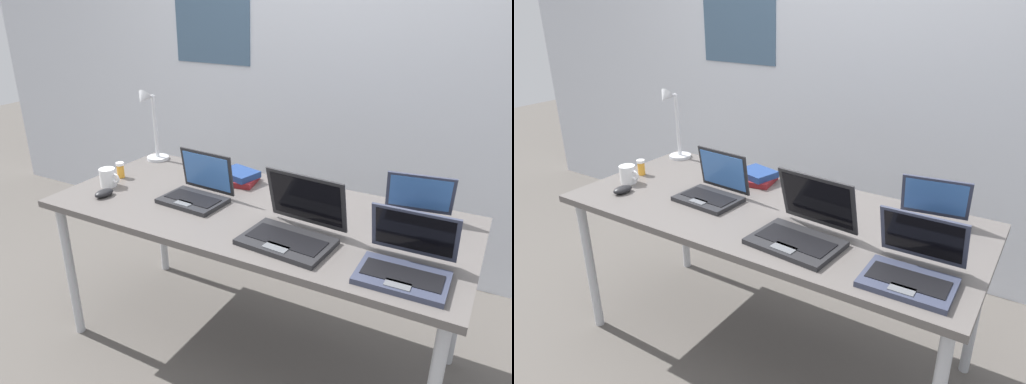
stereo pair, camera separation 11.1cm
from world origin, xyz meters
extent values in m
plane|color=#56514C|center=(0.00, 0.00, 0.00)|extent=(12.00, 12.00, 0.00)
cube|color=silver|center=(0.00, 1.10, 1.30)|extent=(6.00, 0.12, 2.60)
cube|color=#3F5972|center=(-0.90, 1.04, 1.55)|extent=(0.56, 0.01, 0.76)
cube|color=#595451|center=(0.00, 0.00, 0.72)|extent=(1.80, 0.80, 0.03)
cylinder|color=#B2B5BA|center=(-0.84, -0.34, 0.35)|extent=(0.04, 0.04, 0.71)
cylinder|color=#B2B5BA|center=(-0.84, 0.34, 0.35)|extent=(0.04, 0.04, 0.71)
cylinder|color=#B2B5BA|center=(0.84, 0.34, 0.35)|extent=(0.04, 0.04, 0.71)
cylinder|color=silver|center=(-0.80, 0.31, 0.75)|extent=(0.12, 0.12, 0.02)
cylinder|color=silver|center=(-0.80, 0.31, 0.93)|extent=(0.02, 0.02, 0.34)
cylinder|color=silver|center=(-0.80, 0.27, 1.10)|extent=(0.01, 0.08, 0.01)
cone|color=silver|center=(-0.80, 0.23, 1.10)|extent=(0.07, 0.09, 0.09)
cube|color=#232326|center=(-0.28, -0.08, 0.75)|extent=(0.29, 0.21, 0.02)
cube|color=black|center=(-0.28, -0.08, 0.76)|extent=(0.25, 0.12, 0.00)
cube|color=#595B60|center=(-0.28, -0.14, 0.76)|extent=(0.08, 0.05, 0.00)
cube|color=#232326|center=(-0.27, 0.03, 0.85)|extent=(0.28, 0.05, 0.19)
cube|color=#3F72BF|center=(-0.27, 0.02, 0.86)|extent=(0.25, 0.04, 0.16)
cube|color=#232326|center=(0.25, -0.21, 0.75)|extent=(0.35, 0.25, 0.02)
cube|color=black|center=(0.25, -0.21, 0.76)|extent=(0.30, 0.15, 0.00)
cube|color=#595B60|center=(0.24, -0.29, 0.76)|extent=(0.10, 0.06, 0.00)
cube|color=#232326|center=(0.26, -0.07, 0.87)|extent=(0.33, 0.10, 0.22)
cube|color=black|center=(0.26, -0.08, 0.87)|extent=(0.30, 0.08, 0.18)
cube|color=#33384C|center=(0.68, -0.25, 0.75)|extent=(0.29, 0.20, 0.02)
cube|color=black|center=(0.68, -0.25, 0.76)|extent=(0.26, 0.11, 0.00)
cube|color=#595B60|center=(0.68, -0.31, 0.76)|extent=(0.08, 0.04, 0.00)
cube|color=#33384C|center=(0.68, -0.12, 0.85)|extent=(0.29, 0.08, 0.19)
cube|color=black|center=(0.68, -0.12, 0.86)|extent=(0.26, 0.06, 0.16)
cube|color=#33384C|center=(0.64, 0.14, 0.75)|extent=(0.29, 0.22, 0.02)
cube|color=black|center=(0.64, 0.14, 0.76)|extent=(0.25, 0.13, 0.00)
cube|color=#595B60|center=(0.65, 0.08, 0.76)|extent=(0.08, 0.05, 0.00)
cube|color=#33384C|center=(0.62, 0.26, 0.85)|extent=(0.27, 0.10, 0.18)
cube|color=#3F72BF|center=(0.62, 0.25, 0.85)|extent=(0.24, 0.08, 0.15)
ellipsoid|color=black|center=(-0.67, -0.22, 0.76)|extent=(0.07, 0.10, 0.03)
cube|color=black|center=(-0.44, 0.20, 0.74)|extent=(0.13, 0.15, 0.01)
torus|color=#335999|center=(0.20, 0.15, 0.75)|extent=(0.18, 0.18, 0.03)
cylinder|color=black|center=(0.12, 0.15, 0.76)|extent=(0.06, 0.06, 0.04)
cylinder|color=black|center=(0.27, 0.15, 0.76)|extent=(0.06, 0.06, 0.04)
cylinder|color=gold|center=(-0.78, 0.00, 0.77)|extent=(0.04, 0.04, 0.06)
cylinder|color=white|center=(-0.78, 0.00, 0.81)|extent=(0.04, 0.04, 0.01)
cube|color=maroon|center=(-0.22, 0.23, 0.75)|extent=(0.18, 0.18, 0.03)
cube|color=navy|center=(-0.23, 0.24, 0.78)|extent=(0.20, 0.17, 0.03)
cylinder|color=white|center=(-0.75, -0.11, 0.78)|extent=(0.08, 0.08, 0.09)
torus|color=white|center=(-0.70, -0.11, 0.79)|extent=(0.05, 0.01, 0.05)
camera|label=1|loc=(0.90, -1.62, 1.61)|focal=33.36mm
camera|label=2|loc=(1.00, -1.57, 1.61)|focal=33.36mm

